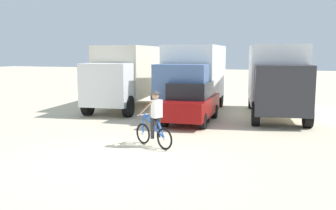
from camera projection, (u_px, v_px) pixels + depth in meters
ground_plane at (119, 160)px, 10.40m from camera, size 120.00×120.00×0.00m
box_truck_cream_rv at (126, 74)px, 20.05m from camera, size 3.25×7.01×3.35m
box_truck_white_box at (194, 75)px, 18.58m from camera, size 3.00×6.94×3.35m
box_truck_avon_van at (276, 76)px, 17.53m from camera, size 3.46×7.05×3.35m
sedan_parked at (191, 102)px, 15.93m from camera, size 2.04×4.31×1.76m
cyclist_orange_shirt at (155, 121)px, 11.73m from camera, size 1.58×0.86×1.82m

